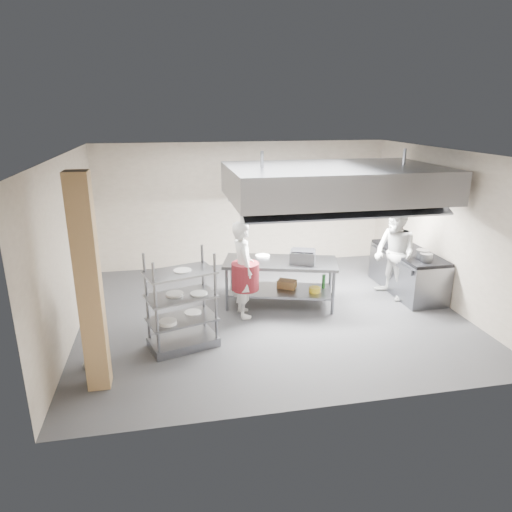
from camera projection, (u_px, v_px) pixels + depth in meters
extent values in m
plane|color=#38383B|center=(271.00, 312.00, 8.75)|extent=(7.00, 7.00, 0.00)
plane|color=silver|center=(272.00, 153.00, 7.84)|extent=(7.00, 7.00, 0.00)
plane|color=#A29381|center=(244.00, 205.00, 11.10)|extent=(7.00, 0.00, 7.00)
plane|color=#A29381|center=(69.00, 248.00, 7.65)|extent=(0.00, 6.00, 6.00)
plane|color=#A29381|center=(445.00, 228.00, 8.94)|extent=(0.00, 6.00, 6.00)
cube|color=tan|center=(89.00, 286.00, 5.99)|extent=(0.30, 0.30, 3.00)
cube|color=slate|center=(334.00, 182.00, 8.63)|extent=(4.00, 2.50, 0.60)
cube|color=white|center=(288.00, 201.00, 8.56)|extent=(1.60, 0.12, 0.04)
cube|color=white|center=(377.00, 197.00, 8.90)|extent=(1.60, 0.12, 0.04)
cube|color=slate|center=(317.00, 203.00, 11.28)|extent=(1.50, 0.28, 0.04)
cube|color=slate|center=(280.00, 262.00, 8.85)|extent=(2.34, 1.47, 0.06)
cube|color=gray|center=(280.00, 290.00, 9.02)|extent=(2.15, 1.33, 0.04)
cube|color=gray|center=(407.00, 272.00, 9.66)|extent=(0.80, 2.00, 0.84)
cube|color=black|center=(409.00, 252.00, 9.52)|extent=(0.78, 1.96, 0.06)
imported|color=silver|center=(243.00, 269.00, 8.38)|extent=(0.49, 0.70, 1.82)
imported|color=silver|center=(394.00, 254.00, 9.17)|extent=(0.88, 1.04, 1.88)
imported|color=white|center=(92.00, 319.00, 6.63)|extent=(0.75, 1.01, 1.60)
cube|color=slate|center=(303.00, 257.00, 8.71)|extent=(0.57, 0.51, 0.23)
cube|color=#9B683E|center=(287.00, 284.00, 9.08)|extent=(0.43, 0.39, 0.15)
cylinder|color=gray|center=(422.00, 254.00, 9.01)|extent=(0.25, 0.25, 0.17)
cylinder|color=white|center=(182.00, 317.00, 7.34)|extent=(0.28, 0.28, 0.05)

